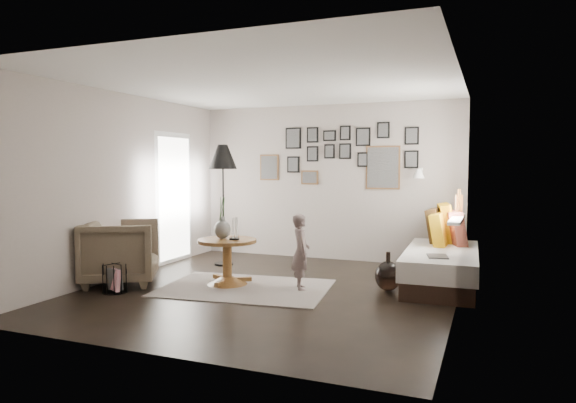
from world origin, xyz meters
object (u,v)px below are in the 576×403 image
at_px(daybed, 442,261).
at_px(magazine_basket, 115,278).
at_px(pedestal_table, 227,264).
at_px(demijohn_large, 388,276).
at_px(demijohn_small, 415,282).
at_px(armchair, 121,252).
at_px(floor_lamp, 223,161).
at_px(child, 301,252).
at_px(vase, 222,226).

relative_size(daybed, magazine_basket, 5.98).
relative_size(pedestal_table, magazine_basket, 2.14).
relative_size(demijohn_large, demijohn_small, 1.10).
relative_size(armchair, demijohn_small, 2.09).
xyz_separation_m(daybed, magazine_basket, (-3.75, -1.98, -0.14)).
relative_size(pedestal_table, demijohn_large, 1.57).
height_order(floor_lamp, demijohn_large, floor_lamp).
xyz_separation_m(armchair, floor_lamp, (0.64, 1.66, 1.22)).
bearing_deg(armchair, magazine_basket, -179.60).
distance_m(daybed, magazine_basket, 4.24).
distance_m(magazine_basket, child, 2.35).
height_order(pedestal_table, floor_lamp, floor_lamp).
distance_m(demijohn_large, child, 1.14).
bearing_deg(demijohn_small, vase, -172.61).
distance_m(vase, child, 1.12).
relative_size(floor_lamp, child, 1.97).
bearing_deg(demijohn_large, vase, -168.27).
bearing_deg(daybed, floor_lamp, 176.35).
xyz_separation_m(floor_lamp, magazine_basket, (-0.40, -2.08, -1.47)).
xyz_separation_m(demijohn_small, child, (-1.40, -0.22, 0.31)).
height_order(armchair, demijohn_small, armchair).
xyz_separation_m(vase, demijohn_large, (2.12, 0.44, -0.59)).
xyz_separation_m(pedestal_table, armchair, (-1.36, -0.46, 0.15)).
relative_size(magazine_basket, child, 0.38).
bearing_deg(pedestal_table, armchair, -161.20).
bearing_deg(floor_lamp, armchair, -111.14).
bearing_deg(magazine_basket, demijohn_large, 23.00).
relative_size(pedestal_table, vase, 1.40).
relative_size(pedestal_table, armchair, 0.83).
bearing_deg(pedestal_table, demijohn_small, 8.11).
xyz_separation_m(vase, demijohn_small, (2.47, 0.32, -0.61)).
distance_m(armchair, magazine_basket, 0.54).
height_order(pedestal_table, armchair, armchair).
bearing_deg(pedestal_table, child, 6.86).
height_order(armchair, magazine_basket, armchair).
distance_m(armchair, demijohn_large, 3.53).
bearing_deg(armchair, demijohn_small, -108.23).
bearing_deg(magazine_basket, vase, 41.04).
height_order(pedestal_table, magazine_basket, pedestal_table).
height_order(demijohn_small, child, child).
height_order(pedestal_table, demijohn_small, pedestal_table).
relative_size(daybed, armchair, 2.31).
xyz_separation_m(pedestal_table, child, (0.99, 0.12, 0.20)).
distance_m(vase, demijohn_large, 2.25).
height_order(magazine_basket, demijohn_large, demijohn_large).
distance_m(pedestal_table, armchair, 1.44).
relative_size(daybed, demijohn_small, 4.82).
distance_m(pedestal_table, demijohn_large, 2.10).
height_order(daybed, demijohn_large, daybed).
relative_size(vase, magazine_basket, 1.53).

